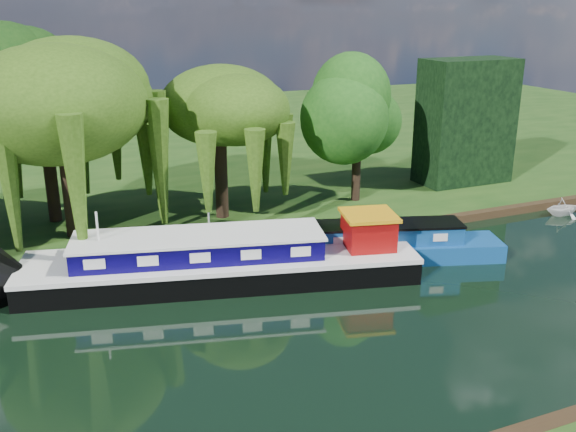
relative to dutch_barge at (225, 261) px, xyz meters
name	(u,v)px	position (x,y,z in m)	size (l,w,h in m)	color
ground	(278,339)	(0.17, -5.80, -0.91)	(120.00, 120.00, 0.00)	black
far_bank	(123,149)	(0.17, 28.20, -0.68)	(120.00, 52.00, 0.45)	#163A10
dutch_barge	(225,261)	(0.00, 0.00, 0.00)	(17.77, 7.96, 3.66)	black
narrowboat	(362,246)	(6.76, -0.33, -0.20)	(13.62, 6.33, 1.98)	navy
white_cruiser	(562,215)	(20.95, 1.00, -0.91)	(1.90, 2.20, 1.16)	silver
willow_left	(59,103)	(-5.72, 7.42, 6.34)	(7.80, 7.80, 9.35)	black
willow_right	(219,121)	(2.22, 7.35, 4.92)	(6.05, 6.05, 7.37)	black
tree_far_mid	(41,100)	(-6.40, 10.30, 6.15)	(5.86, 5.86, 9.59)	black
tree_far_right	(358,115)	(10.59, 7.21, 4.71)	(4.58, 4.58, 7.49)	black
conifer_hedge	(466,121)	(19.17, 8.20, 3.54)	(6.00, 3.00, 8.00)	black
lamppost	(208,199)	(0.67, 4.70, 1.51)	(0.36, 0.36, 2.56)	silver
mooring_posts	(202,242)	(-0.33, 2.60, 0.04)	(19.16, 0.16, 1.00)	silver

